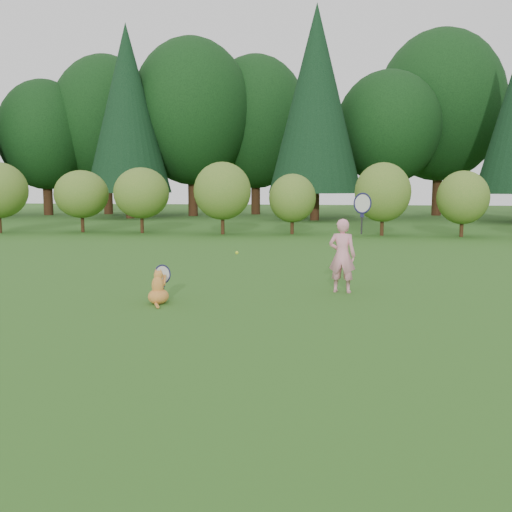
# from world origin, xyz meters

# --- Properties ---
(ground) EXTENTS (100.00, 100.00, 0.00)m
(ground) POSITION_xyz_m (0.00, 0.00, 0.00)
(ground) COLOR #265618
(ground) RESTS_ON ground
(shrub_row) EXTENTS (28.00, 3.00, 2.80)m
(shrub_row) POSITION_xyz_m (0.00, 13.00, 1.40)
(shrub_row) COLOR #437023
(shrub_row) RESTS_ON ground
(woodland_backdrop) EXTENTS (48.00, 10.00, 15.00)m
(woodland_backdrop) POSITION_xyz_m (0.00, 23.00, 7.50)
(woodland_backdrop) COLOR black
(woodland_backdrop) RESTS_ON ground
(child) EXTENTS (0.75, 0.44, 1.96)m
(child) POSITION_xyz_m (1.65, 1.45, 0.69)
(child) COLOR pink
(child) RESTS_ON ground
(cat) EXTENTS (0.38, 0.76, 0.75)m
(cat) POSITION_xyz_m (-1.27, 0.05, 0.29)
(cat) COLOR #B56622
(cat) RESTS_ON ground
(tennis_ball) EXTENTS (0.06, 0.06, 0.06)m
(tennis_ball) POSITION_xyz_m (-0.29, 1.72, 0.64)
(tennis_ball) COLOR yellow
(tennis_ball) RESTS_ON ground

